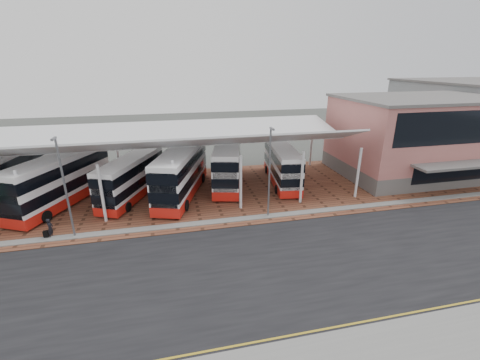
# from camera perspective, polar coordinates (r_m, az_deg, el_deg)

# --- Properties ---
(ground) EXTENTS (140.00, 140.00, 0.00)m
(ground) POSITION_cam_1_polar(r_m,az_deg,el_deg) (23.33, 4.93, -13.82)
(ground) COLOR #3F423E
(road) EXTENTS (120.00, 14.00, 0.02)m
(road) POSITION_cam_1_polar(r_m,az_deg,el_deg) (22.55, 5.72, -15.18)
(road) COLOR black
(road) RESTS_ON ground
(forecourt) EXTENTS (72.00, 16.00, 0.06)m
(forecourt) POSITION_cam_1_polar(r_m,az_deg,el_deg) (34.89, 1.68, -1.60)
(forecourt) COLOR brown
(forecourt) RESTS_ON ground
(north_kerb) EXTENTS (120.00, 0.80, 0.14)m
(north_kerb) POSITION_cam_1_polar(r_m,az_deg,el_deg) (28.42, 1.17, -6.87)
(north_kerb) COLOR slate
(north_kerb) RESTS_ON ground
(yellow_line_near) EXTENTS (120.00, 0.12, 0.01)m
(yellow_line_near) POSITION_cam_1_polar(r_m,az_deg,el_deg) (18.34, 12.20, -25.62)
(yellow_line_near) COLOR gold
(yellow_line_near) RESTS_ON road
(yellow_line_far) EXTENTS (120.00, 0.12, 0.01)m
(yellow_line_far) POSITION_cam_1_polar(r_m,az_deg,el_deg) (18.53, 11.78, -24.99)
(yellow_line_far) COLOR gold
(yellow_line_far) RESTS_ON road
(canopy) EXTENTS (37.00, 11.63, 7.07)m
(canopy) POSITION_cam_1_polar(r_m,az_deg,el_deg) (33.06, -12.29, 7.18)
(canopy) COLOR silver
(canopy) RESTS_ON ground
(terminal) EXTENTS (18.40, 14.40, 9.25)m
(terminal) POSITION_cam_1_polar(r_m,az_deg,el_deg) (44.27, 28.99, 6.87)
(terminal) COLOR #5C5957
(terminal) RESTS_ON ground
(lamp_west) EXTENTS (0.16, 0.90, 8.07)m
(lamp_west) POSITION_cam_1_polar(r_m,az_deg,el_deg) (27.24, -28.73, -0.91)
(lamp_west) COLOR #5D5E64
(lamp_west) RESTS_ON ground
(lamp_east) EXTENTS (0.16, 0.90, 8.07)m
(lamp_east) POSITION_cam_1_polar(r_m,az_deg,el_deg) (27.33, 5.28, 1.67)
(lamp_east) COLOR #5D5E64
(lamp_east) RESTS_ON ground
(bus_0) EXTENTS (4.89, 12.44, 5.00)m
(bus_0) POSITION_cam_1_polar(r_m,az_deg,el_deg) (38.65, -35.99, 0.55)
(bus_0) COLOR white
(bus_0) RESTS_ON forecourt
(bus_1) EXTENTS (7.40, 11.52, 4.74)m
(bus_1) POSITION_cam_1_polar(r_m,az_deg,el_deg) (34.90, -29.29, -0.12)
(bus_1) COLOR white
(bus_1) RESTS_ON forecourt
(bus_2) EXTENTS (6.15, 10.17, 4.15)m
(bus_2) POSITION_cam_1_polar(r_m,az_deg,el_deg) (33.80, -18.70, 0.34)
(bus_2) COLOR white
(bus_2) RESTS_ON forecourt
(bus_3) EXTENTS (6.24, 11.95, 4.82)m
(bus_3) POSITION_cam_1_polar(r_m,az_deg,el_deg) (33.02, -10.37, 1.26)
(bus_3) COLOR white
(bus_3) RESTS_ON forecourt
(bus_4) EXTENTS (5.24, 11.72, 4.71)m
(bus_4) POSITION_cam_1_polar(r_m,az_deg,el_deg) (35.86, -2.15, 3.03)
(bus_4) COLOR white
(bus_4) RESTS_ON forecourt
(bus_5) EXTENTS (3.74, 10.43, 4.21)m
(bus_5) POSITION_cam_1_polar(r_m,az_deg,el_deg) (36.32, 7.46, 2.68)
(bus_5) COLOR white
(bus_5) RESTS_ON forecourt
(pedestrian) EXTENTS (0.43, 0.62, 1.61)m
(pedestrian) POSITION_cam_1_polar(r_m,az_deg,el_deg) (29.29, -30.67, -7.36)
(pedestrian) COLOR black
(pedestrian) RESTS_ON forecourt
(suitcase) EXTENTS (0.36, 0.26, 0.61)m
(suitcase) POSITION_cam_1_polar(r_m,az_deg,el_deg) (29.61, -31.21, -8.27)
(suitcase) COLOR black
(suitcase) RESTS_ON forecourt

